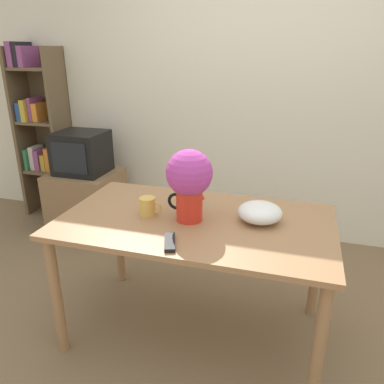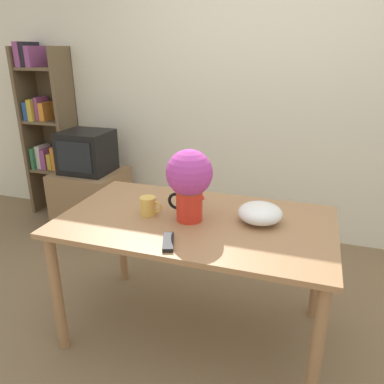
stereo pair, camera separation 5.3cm
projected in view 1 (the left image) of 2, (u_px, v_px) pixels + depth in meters
ground_plane at (213, 350)px, 2.21m from camera, size 12.00×12.00×0.00m
wall_back at (261, 94)px, 3.23m from camera, size 8.00×0.05×2.60m
table at (195, 234)px, 2.13m from camera, size 1.52×0.88×0.77m
flower_vase at (189, 180)px, 2.01m from camera, size 0.25×0.25×0.40m
coffee_mug at (148, 206)px, 2.13m from camera, size 0.13×0.09×0.11m
white_bowl at (260, 212)px, 2.05m from camera, size 0.24×0.24×0.11m
remote_control at (170, 242)px, 1.82m from camera, size 0.11×0.18×0.02m
tv_stand at (87, 202)px, 3.58m from camera, size 0.60×0.55×0.59m
tv_set at (82, 153)px, 3.41m from camera, size 0.44×0.40×0.38m
bookshelf at (41, 126)px, 3.79m from camera, size 0.49×0.32×1.73m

